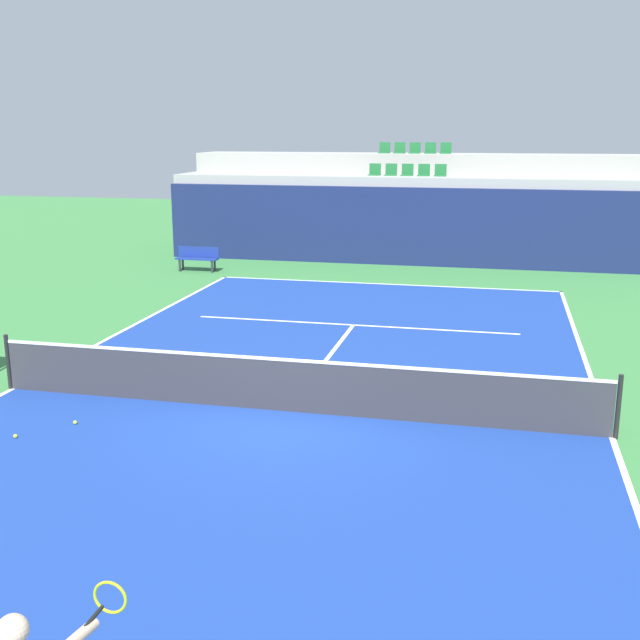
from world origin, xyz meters
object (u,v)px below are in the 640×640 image
tennis_net (286,384)px  tennis_ball_0 (15,436)px  player_bench (198,257)px  tennis_ball_1 (75,422)px

tennis_net → tennis_ball_0: tennis_net is taller
player_bench → tennis_ball_1: bearing=-76.4°
tennis_net → player_bench: bearing=117.8°
tennis_net → tennis_ball_1: 3.63m
player_bench → tennis_ball_0: player_bench is taller
tennis_net → player_bench: size_ratio=7.39×
player_bench → tennis_ball_0: 15.33m
player_bench → tennis_ball_1: 14.72m
tennis_net → player_bench: (-6.78, 12.88, -0.00)m
tennis_ball_1 → player_bench: bearing=103.6°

